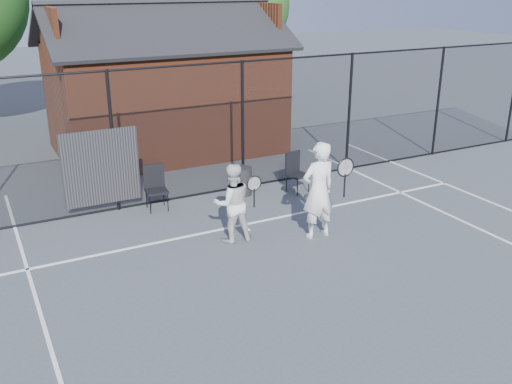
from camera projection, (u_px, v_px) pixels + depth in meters
name	position (u px, v px, depth m)	size (l,w,h in m)	color
ground	(325.00, 293.00, 9.04)	(80.00, 80.00, 0.00)	#454B4F
court_lines	(379.00, 336.00, 7.94)	(11.02, 18.00, 0.01)	white
fence	(190.00, 135.00, 12.56)	(22.04, 3.00, 3.00)	black
clubhouse	(165.00, 94.00, 16.19)	(6.50, 4.36, 4.19)	brown
tree_right	(239.00, 6.00, 22.18)	(3.97, 3.97, 5.70)	#321C14
player_front	(319.00, 190.00, 10.73)	(0.85, 0.63, 1.89)	white
player_back	(232.00, 203.00, 10.61)	(0.86, 0.68, 1.52)	silver
chair_left	(156.00, 189.00, 12.16)	(0.45, 0.47, 0.95)	black
chair_right	(298.00, 173.00, 13.20)	(0.44, 0.46, 0.92)	black
waste_bin	(242.00, 181.00, 13.09)	(0.45, 0.45, 0.65)	black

